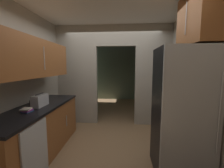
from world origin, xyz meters
The scene contains 13 objects.
ground centered at (0.00, 0.00, 0.00)m, with size 20.00×20.00×0.00m, color brown.
kitchen_overhead_slab centered at (0.00, 0.38, 2.72)m, with size 3.48×6.56×0.06m, color silver.
kitchen_partition centered at (-0.03, 1.28, 1.45)m, with size 3.08×0.12×2.69m.
adjoining_room_shell centered at (0.00, 3.36, 1.34)m, with size 3.08×3.18×2.69m.
kitchen_flank_left centered at (-1.59, -0.61, 1.34)m, with size 0.10×3.78×2.69m, color #9E998C.
kitchen_flank_right centered at (1.59, -0.61, 1.34)m, with size 0.10×3.78×2.69m, color #9E998C.
refrigerator centered at (1.15, -0.56, 0.93)m, with size 0.74×0.71×1.87m.
lower_cabinet_run centered at (-1.21, -0.35, 0.45)m, with size 0.67×2.16×0.89m.
dishwasher centered at (-0.88, -0.95, 0.42)m, with size 0.02×0.56×0.83m.
upper_cabinet_counterside centered at (-1.21, -0.35, 1.73)m, with size 0.36×1.94×0.63m.
upper_cabinet_fridgeside centered at (1.36, -0.46, 2.28)m, with size 0.36×0.81×0.77m.
boombox centered at (-1.18, -0.29, 1.00)m, with size 0.16×0.34×0.23m.
book_stack centered at (-1.19, -0.64, 0.93)m, with size 0.15×0.17×0.06m.
Camera 1 is at (0.30, -2.72, 1.60)m, focal length 23.43 mm.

